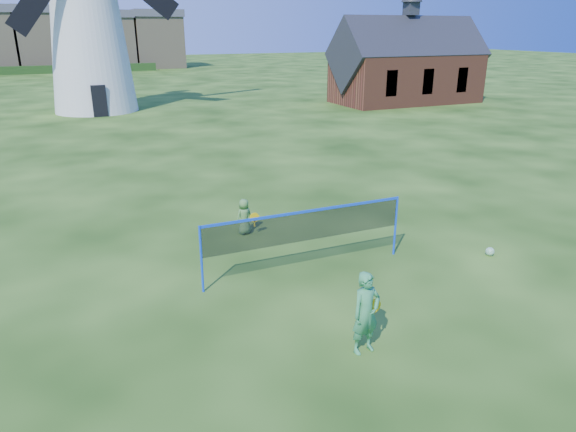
{
  "coord_description": "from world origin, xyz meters",
  "views": [
    {
      "loc": [
        -4.2,
        -9.47,
        5.45
      ],
      "look_at": [
        0.2,
        0.5,
        1.5
      ],
      "focal_mm": 32.29,
      "sensor_mm": 36.0,
      "label": 1
    }
  ],
  "objects_px": {
    "badminton_net": "(306,227)",
    "player_girl": "(366,313)",
    "player_boy": "(244,217)",
    "play_ball": "(490,251)",
    "chapel": "(407,66)",
    "windmill": "(87,22)"
  },
  "relations": [
    {
      "from": "badminton_net",
      "to": "player_girl",
      "type": "height_order",
      "value": "badminton_net"
    },
    {
      "from": "player_boy",
      "to": "play_ball",
      "type": "bearing_deg",
      "value": 128.58
    },
    {
      "from": "badminton_net",
      "to": "player_girl",
      "type": "xyz_separation_m",
      "value": [
        -0.44,
        -3.33,
        -0.37
      ]
    },
    {
      "from": "badminton_net",
      "to": "chapel",
      "type": "bearing_deg",
      "value": 50.06
    },
    {
      "from": "chapel",
      "to": "badminton_net",
      "type": "height_order",
      "value": "chapel"
    },
    {
      "from": "play_ball",
      "to": "badminton_net",
      "type": "bearing_deg",
      "value": 167.26
    },
    {
      "from": "windmill",
      "to": "player_boy",
      "type": "distance_m",
      "value": 26.58
    },
    {
      "from": "chapel",
      "to": "play_ball",
      "type": "bearing_deg",
      "value": -121.59
    },
    {
      "from": "windmill",
      "to": "badminton_net",
      "type": "distance_m",
      "value": 29.34
    },
    {
      "from": "windmill",
      "to": "badminton_net",
      "type": "relative_size",
      "value": 3.26
    },
    {
      "from": "windmill",
      "to": "badminton_net",
      "type": "bearing_deg",
      "value": -85.4
    },
    {
      "from": "chapel",
      "to": "player_girl",
      "type": "height_order",
      "value": "chapel"
    },
    {
      "from": "windmill",
      "to": "play_ball",
      "type": "distance_m",
      "value": 31.27
    },
    {
      "from": "chapel",
      "to": "windmill",
      "type": "bearing_deg",
      "value": 167.92
    },
    {
      "from": "chapel",
      "to": "badminton_net",
      "type": "bearing_deg",
      "value": -129.94
    },
    {
      "from": "chapel",
      "to": "player_girl",
      "type": "xyz_separation_m",
      "value": [
        -20.59,
        -27.4,
        -1.95
      ]
    },
    {
      "from": "badminton_net",
      "to": "windmill",
      "type": "bearing_deg",
      "value": 94.6
    },
    {
      "from": "windmill",
      "to": "play_ball",
      "type": "bearing_deg",
      "value": -76.8
    },
    {
      "from": "player_boy",
      "to": "play_ball",
      "type": "relative_size",
      "value": 4.62
    },
    {
      "from": "chapel",
      "to": "player_boy",
      "type": "distance_m",
      "value": 29.67
    },
    {
      "from": "player_girl",
      "to": "play_ball",
      "type": "height_order",
      "value": "player_girl"
    },
    {
      "from": "player_girl",
      "to": "windmill",
      "type": "bearing_deg",
      "value": 86.37
    }
  ]
}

